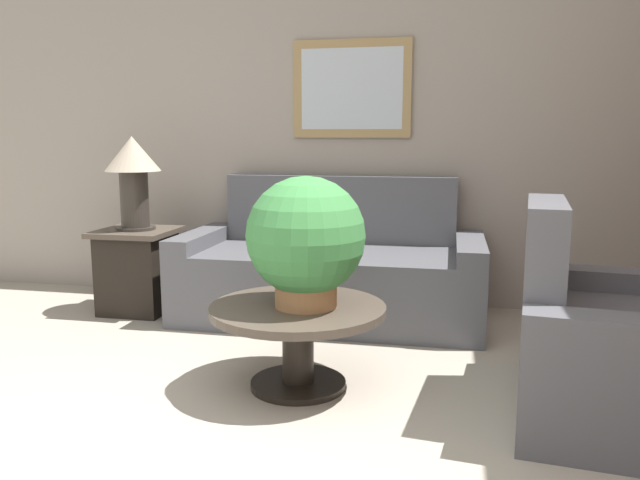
{
  "coord_description": "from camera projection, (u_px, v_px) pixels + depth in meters",
  "views": [
    {
      "loc": [
        0.87,
        -1.52,
        1.21
      ],
      "look_at": [
        0.13,
        1.99,
        0.62
      ],
      "focal_mm": 35.0,
      "sensor_mm": 36.0,
      "label": 1
    }
  ],
  "objects": [
    {
      "name": "coffee_table",
      "position": [
        298.0,
        328.0,
        3.01
      ],
      "size": [
        0.85,
        0.85,
        0.41
      ],
      "color": "black",
      "rests_on": "ground_plane"
    },
    {
      "name": "table_lamp",
      "position": [
        133.0,
        169.0,
        4.23
      ],
      "size": [
        0.38,
        0.38,
        0.64
      ],
      "color": "#2D2823",
      "rests_on": "side_table"
    },
    {
      "name": "armchair",
      "position": [
        626.0,
        352.0,
        2.68
      ],
      "size": [
        1.06,
        1.17,
        0.94
      ],
      "rotation": [
        0.0,
        0.0,
        1.45
      ],
      "color": "#4C4C51",
      "rests_on": "ground_plane"
    },
    {
      "name": "potted_plant_on_table",
      "position": [
        306.0,
        239.0,
        2.92
      ],
      "size": [
        0.57,
        0.57,
        0.62
      ],
      "color": "#9E6B42",
      "rests_on": "coffee_table"
    },
    {
      "name": "wall_back",
      "position": [
        331.0,
        124.0,
        4.53
      ],
      "size": [
        6.59,
        0.09,
        2.6
      ],
      "color": "gray",
      "rests_on": "ground_plane"
    },
    {
      "name": "couch_main",
      "position": [
        331.0,
        274.0,
        4.2
      ],
      "size": [
        2.0,
        0.91,
        0.94
      ],
      "color": "#4C4C51",
      "rests_on": "ground_plane"
    },
    {
      "name": "side_table",
      "position": [
        138.0,
        270.0,
        4.35
      ],
      "size": [
        0.51,
        0.51,
        0.58
      ],
      "color": "black",
      "rests_on": "ground_plane"
    }
  ]
}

